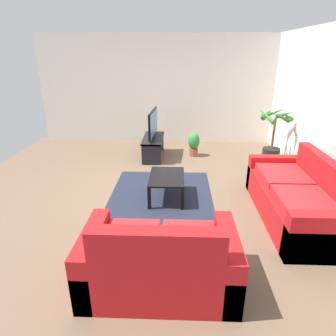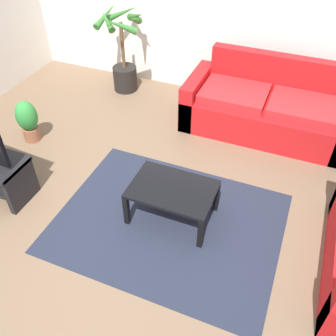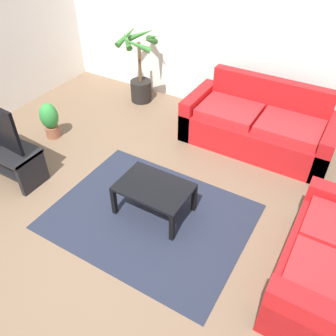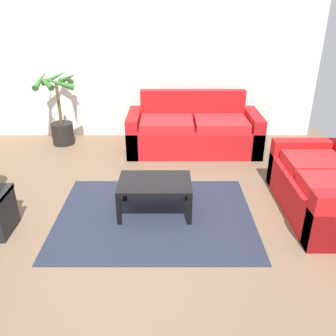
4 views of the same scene
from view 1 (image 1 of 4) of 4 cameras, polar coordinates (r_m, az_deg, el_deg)
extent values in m
plane|color=brown|center=(5.18, -4.48, -4.10)|extent=(6.60, 6.60, 0.00)
cube|color=silver|center=(5.30, 29.75, 9.14)|extent=(6.00, 0.06, 2.70)
cube|color=silver|center=(7.70, -2.22, 15.02)|extent=(0.06, 6.00, 2.70)
cube|color=red|center=(4.58, 23.45, -6.65)|extent=(2.07, 0.90, 0.42)
cube|color=red|center=(4.55, 28.63, -1.49)|extent=(1.71, 0.16, 0.48)
cube|color=red|center=(5.35, 20.22, -0.94)|extent=(0.18, 0.90, 0.62)
cube|color=red|center=(3.80, 28.56, -11.98)|extent=(0.18, 0.90, 0.62)
cube|color=red|center=(4.82, 21.67, -1.44)|extent=(0.82, 0.66, 0.12)
cube|color=red|center=(4.10, 25.36, -6.13)|extent=(0.82, 0.66, 0.12)
cube|color=red|center=(3.14, -1.62, -18.87)|extent=(0.90, 1.53, 0.42)
cube|color=red|center=(2.57, -2.29, -16.61)|extent=(0.16, 1.17, 0.48)
cube|color=red|center=(3.18, -14.45, -16.64)|extent=(0.90, 0.18, 0.62)
cube|color=red|center=(3.11, 11.54, -17.43)|extent=(0.90, 0.18, 0.62)
cube|color=red|center=(3.04, -7.32, -14.11)|extent=(0.66, 0.55, 0.12)
cube|color=red|center=(3.00, 4.17, -14.43)|extent=(0.66, 0.55, 0.12)
cube|color=black|center=(6.62, -2.90, 5.86)|extent=(1.10, 0.45, 0.04)
cube|color=black|center=(6.68, -2.87, 3.93)|extent=(1.02, 0.39, 0.03)
cube|color=black|center=(7.17, -2.52, 5.38)|extent=(0.06, 0.41, 0.46)
cube|color=black|center=(6.19, -3.28, 2.66)|extent=(0.06, 0.41, 0.46)
cube|color=black|center=(6.53, -2.96, 8.78)|extent=(1.02, 0.11, 0.57)
cube|color=teal|center=(6.53, -2.77, 8.78)|extent=(0.97, 0.07, 0.52)
cylinder|color=black|center=(6.61, -2.91, 6.19)|extent=(0.10, 0.10, 0.04)
cube|color=black|center=(4.70, -0.23, -1.73)|extent=(0.81, 0.56, 0.03)
cube|color=black|center=(5.14, -2.87, -2.02)|extent=(0.05, 0.05, 0.36)
cube|color=black|center=(4.46, -3.70, -5.96)|extent=(0.05, 0.05, 0.36)
cube|color=black|center=(5.12, 2.78, -2.11)|extent=(0.05, 0.05, 0.36)
cube|color=black|center=(4.44, 2.85, -6.08)|extent=(0.05, 0.05, 0.36)
cube|color=#1E2333|center=(4.86, -1.41, -5.77)|extent=(2.20, 1.70, 0.01)
cylinder|color=black|center=(6.59, 19.48, 2.15)|extent=(0.36, 0.36, 0.36)
cylinder|color=brown|center=(6.44, 20.05, 6.44)|extent=(0.05, 0.05, 0.66)
cone|color=#306D2B|center=(6.19, 21.27, 9.32)|extent=(0.15, 0.42, 0.24)
cone|color=#306D2B|center=(6.28, 22.45, 9.32)|extent=(0.42, 0.38, 0.26)
cone|color=#306D2B|center=(6.51, 22.06, 9.77)|extent=(0.46, 0.26, 0.26)
cone|color=#306D2B|center=(6.60, 20.12, 10.18)|extent=(0.16, 0.51, 0.27)
cone|color=#306D2B|center=(6.44, 18.93, 10.06)|extent=(0.36, 0.33, 0.23)
cone|color=#306D2B|center=(6.20, 18.79, 9.68)|extent=(0.49, 0.29, 0.27)
cylinder|color=brown|center=(6.81, 5.04, 3.14)|extent=(0.20, 0.20, 0.18)
ellipsoid|color=#2E8236|center=(6.73, 5.11, 5.31)|extent=(0.26, 0.26, 0.39)
camera|label=2|loc=(4.28, -38.85, 25.81)|focal=39.67mm
camera|label=3|loc=(3.80, -46.16, 27.08)|focal=37.35mm
camera|label=4|loc=(5.53, -41.01, 16.17)|focal=37.61mm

